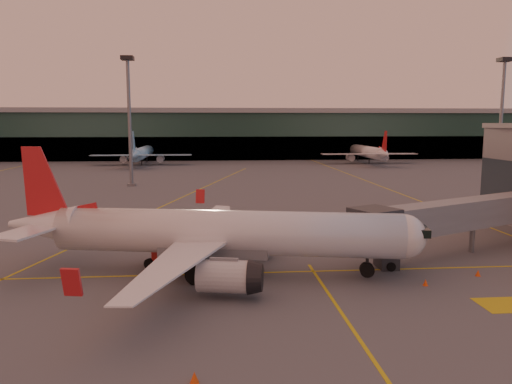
{
  "coord_description": "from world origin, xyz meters",
  "views": [
    {
      "loc": [
        -3.44,
        -35.85,
        12.64
      ],
      "look_at": [
        1.24,
        18.92,
        5.0
      ],
      "focal_mm": 35.0,
      "sensor_mm": 36.0,
      "label": 1
    }
  ],
  "objects": [
    {
      "name": "ground",
      "position": [
        0.0,
        0.0,
        0.0
      ],
      "size": [
        600.0,
        600.0,
        0.0
      ],
      "primitive_type": "plane",
      "color": "#4C4F54",
      "rests_on": "ground"
    },
    {
      "name": "taxi_markings",
      "position": [
        -7.32,
        44.49,
        0.01
      ],
      "size": [
        100.12,
        173.0,
        0.01
      ],
      "color": "gold",
      "rests_on": "ground"
    },
    {
      "name": "terminal",
      "position": [
        0.0,
        141.79,
        8.76
      ],
      "size": [
        400.0,
        20.0,
        17.6
      ],
      "color": "#19382D",
      "rests_on": "ground"
    },
    {
      "name": "mast_west_near",
      "position": [
        -20.0,
        66.0,
        14.86
      ],
      "size": [
        2.4,
        2.4,
        25.6
      ],
      "color": "slate",
      "rests_on": "ground"
    },
    {
      "name": "mast_east_near",
      "position": [
        55.0,
        62.0,
        14.86
      ],
      "size": [
        2.4,
        2.4,
        25.6
      ],
      "color": "slate",
      "rests_on": "ground"
    },
    {
      "name": "distant_aircraft_row",
      "position": [
        10.83,
        118.0,
        0.0
      ],
      "size": [
        350.0,
        34.0,
        13.0
      ],
      "color": "#86BDE0",
      "rests_on": "ground"
    },
    {
      "name": "main_airplane",
      "position": [
        -3.57,
        4.85,
        3.46
      ],
      "size": [
        35.12,
        31.89,
        10.66
      ],
      "rotation": [
        0.0,
        0.0,
        -0.19
      ],
      "color": "white",
      "rests_on": "ground"
    },
    {
      "name": "jet_bridge",
      "position": [
        23.08,
        10.74,
        3.73
      ],
      "size": [
        28.34,
        15.75,
        5.46
      ],
      "color": "slate",
      "rests_on": "ground"
    },
    {
      "name": "catering_truck",
      "position": [
        -7.08,
        7.34,
        2.7
      ],
      "size": [
        6.66,
        4.92,
        4.75
      ],
      "rotation": [
        0.0,
        0.0,
        -0.42
      ],
      "color": "#AD1B18",
      "rests_on": "ground"
    },
    {
      "name": "cone_nose",
      "position": [
        18.39,
        2.55,
        0.25
      ],
      "size": [
        0.41,
        0.41,
        0.53
      ],
      "color": "#E4470C",
      "rests_on": "ground"
    },
    {
      "name": "cone_wing_right",
      "position": [
        -4.5,
        -12.79,
        0.29
      ],
      "size": [
        0.47,
        0.47,
        0.6
      ],
      "color": "#E4470C",
      "rests_on": "ground"
    },
    {
      "name": "cone_wing_left",
      "position": [
        -5.33,
        23.59,
        0.28
      ],
      "size": [
        0.46,
        0.46,
        0.59
      ],
      "color": "#E4470C",
      "rests_on": "ground"
    },
    {
      "name": "cone_fwd",
      "position": [
        13.0,
        0.53,
        0.25
      ],
      "size": [
        0.41,
        0.41,
        0.52
      ],
      "color": "#E4470C",
      "rests_on": "ground"
    }
  ]
}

